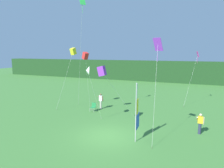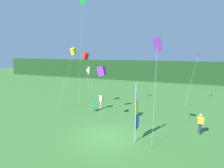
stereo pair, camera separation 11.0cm
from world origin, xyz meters
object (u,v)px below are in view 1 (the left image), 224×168
object	(u,v)px
folding_chair	(93,107)
kite_yellow_box_6	(73,52)
kite_purple_box_2	(102,71)
banner_flag	(137,113)
kite_white_delta_3	(88,71)
kite_green_diamond_4	(82,13)
person_near_banner	(101,101)
person_mid_field	(200,123)
kite_magenta_diamond_0	(197,58)
kite_red_box_1	(85,56)
kite_purple_diamond_5	(158,49)

from	to	relation	value
folding_chair	kite_yellow_box_6	world-z (taller)	kite_yellow_box_6
folding_chair	kite_purple_box_2	distance (m)	6.35
banner_flag	kite_white_delta_3	xyz separation A→B (m)	(-4.61, 1.53, 2.63)
kite_white_delta_3	kite_yellow_box_6	bearing A→B (deg)	136.41
kite_purple_box_2	kite_green_diamond_4	bearing A→B (deg)	138.88
kite_white_delta_3	person_near_banner	bearing A→B (deg)	100.71
person_mid_field	person_near_banner	bearing A→B (deg)	161.66
person_near_banner	folding_chair	bearing A→B (deg)	-108.86
person_mid_field	folding_chair	bearing A→B (deg)	168.06
banner_flag	kite_yellow_box_6	xyz separation A→B (m)	(-8.01, 4.76, 4.21)
kite_purple_box_2	kite_yellow_box_6	bearing A→B (deg)	142.35
banner_flag	kite_magenta_diamond_0	world-z (taller)	kite_magenta_diamond_0
kite_white_delta_3	kite_magenta_diamond_0	bearing A→B (deg)	49.34
banner_flag	kite_purple_box_2	xyz separation A→B (m)	(-3.04, 0.93, 2.70)
folding_chair	kite_green_diamond_4	xyz separation A→B (m)	(-0.47, -1.07, 9.18)
kite_green_diamond_4	person_mid_field	bearing A→B (deg)	-5.74
person_near_banner	kite_red_box_1	distance (m)	5.60
person_mid_field	kite_white_delta_3	size ratio (longest dim) A/B	0.32
folding_chair	kite_purple_diamond_5	size ratio (longest dim) A/B	0.13
kite_red_box_1	banner_flag	bearing A→B (deg)	-28.93
person_mid_field	kite_green_diamond_4	world-z (taller)	kite_green_diamond_4
person_mid_field	kite_magenta_diamond_0	bearing A→B (deg)	90.82
banner_flag	person_near_banner	bearing A→B (deg)	132.67
person_mid_field	kite_white_delta_3	world-z (taller)	kite_white_delta_3
kite_magenta_diamond_0	kite_purple_box_2	xyz separation A→B (m)	(-7.14, -10.75, -0.77)
banner_flag	kite_white_delta_3	distance (m)	5.53
banner_flag	kite_purple_diamond_5	xyz separation A→B (m)	(1.15, 0.62, 4.35)
folding_chair	kite_magenta_diamond_0	xyz separation A→B (m)	(9.92, 6.86, 4.95)
kite_red_box_1	kite_white_delta_3	world-z (taller)	kite_red_box_1
kite_white_delta_3	kite_purple_box_2	bearing A→B (deg)	-20.98
kite_yellow_box_6	kite_red_box_1	bearing A→B (deg)	-34.86
kite_purple_box_2	kite_white_delta_3	xyz separation A→B (m)	(-1.58, 0.60, -0.07)
banner_flag	kite_magenta_diamond_0	size ratio (longest dim) A/B	0.67
kite_white_delta_3	kite_purple_diamond_5	bearing A→B (deg)	-8.97
person_mid_field	kite_yellow_box_6	xyz separation A→B (m)	(-12.24, 2.06, 5.34)
person_mid_field	kite_yellow_box_6	distance (m)	13.51
kite_red_box_1	kite_green_diamond_4	distance (m)	4.00
kite_magenta_diamond_0	kite_purple_diamond_5	bearing A→B (deg)	-104.94
person_near_banner	kite_red_box_1	bearing A→B (deg)	-95.10
kite_white_delta_3	kite_yellow_box_6	world-z (taller)	kite_yellow_box_6
banner_flag	person_near_banner	size ratio (longest dim) A/B	2.43
kite_red_box_1	kite_yellow_box_6	world-z (taller)	kite_yellow_box_6
person_near_banner	person_mid_field	distance (m)	10.19
kite_green_diamond_4	banner_flag	bearing A→B (deg)	-30.87
banner_flag	kite_green_diamond_4	world-z (taller)	kite_green_diamond_4
banner_flag	kite_red_box_1	bearing A→B (deg)	151.07
folding_chair	kite_purple_diamond_5	xyz separation A→B (m)	(6.96, -4.20, 5.83)
kite_purple_box_2	kite_green_diamond_4	xyz separation A→B (m)	(-3.24, 2.83, 5.00)
kite_purple_box_2	kite_purple_diamond_5	xyz separation A→B (m)	(4.19, -0.31, 1.65)
banner_flag	kite_yellow_box_6	distance (m)	10.22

